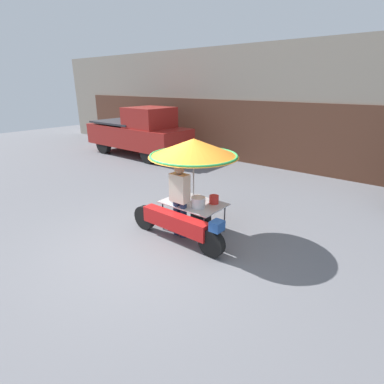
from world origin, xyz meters
name	(u,v)px	position (x,y,z in m)	size (l,w,h in m)	color
ground_plane	(157,246)	(0.00, 0.00, 0.00)	(36.00, 36.00, 0.00)	slate
shopfront_building	(310,108)	(0.00, 7.97, 2.18)	(28.00, 2.06, 4.38)	gray
vendor_motorcycle_cart	(192,162)	(0.15, 0.89, 1.53)	(2.30, 1.80, 1.99)	black
vendor_person	(180,197)	(0.06, 0.62, 0.86)	(0.38, 0.22, 1.54)	navy
pickup_truck	(140,132)	(-6.24, 5.17, 1.01)	(4.95, 1.83, 2.09)	black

